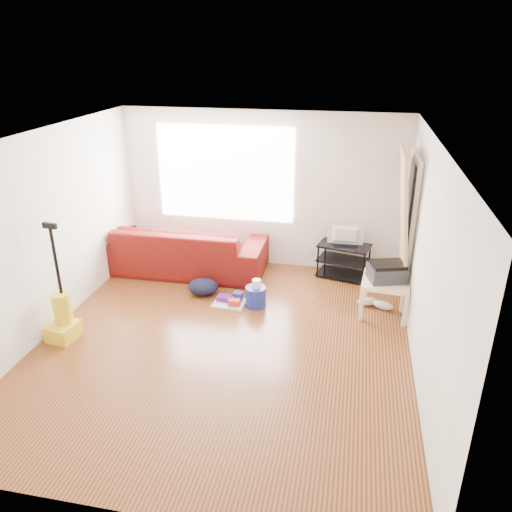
% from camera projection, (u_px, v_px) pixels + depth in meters
% --- Properties ---
extents(room, '(4.51, 5.01, 2.51)m').
position_uv_depth(room, '(231.00, 245.00, 5.81)').
color(room, '#402711').
rests_on(room, ground).
extents(sofa, '(2.63, 1.03, 0.77)m').
position_uv_depth(sofa, '(184.00, 270.00, 8.15)').
color(sofa, '#440D05').
rests_on(sofa, ground).
extents(tv_stand, '(0.86, 0.61, 0.54)m').
position_uv_depth(tv_stand, '(344.00, 260.00, 7.82)').
color(tv_stand, black).
rests_on(tv_stand, ground).
extents(tv, '(0.55, 0.07, 0.32)m').
position_uv_depth(tv, '(345.00, 235.00, 7.66)').
color(tv, black).
rests_on(tv, tv_stand).
extents(side_table, '(0.67, 0.67, 0.51)m').
position_uv_depth(side_table, '(386.00, 285.00, 6.69)').
color(side_table, beige).
rests_on(side_table, ground).
extents(printer, '(0.56, 0.48, 0.25)m').
position_uv_depth(printer, '(387.00, 272.00, 6.61)').
color(printer, '#232327').
rests_on(printer, side_table).
extents(bucket, '(0.34, 0.34, 0.29)m').
position_uv_depth(bucket, '(256.00, 305.00, 7.05)').
color(bucket, navy).
rests_on(bucket, ground).
extents(toilet_paper, '(0.12, 0.12, 0.11)m').
position_uv_depth(toilet_paper, '(257.00, 293.00, 6.98)').
color(toilet_paper, white).
rests_on(toilet_paper, bucket).
extents(cleaning_tray, '(0.46, 0.38, 0.16)m').
position_uv_depth(cleaning_tray, '(230.00, 301.00, 7.07)').
color(cleaning_tray, silver).
rests_on(cleaning_tray, ground).
extents(backpack, '(0.49, 0.42, 0.24)m').
position_uv_depth(backpack, '(203.00, 294.00, 7.36)').
color(backpack, black).
rests_on(backpack, ground).
extents(sneakers, '(0.52, 0.27, 0.12)m').
position_uv_depth(sneakers, '(375.00, 303.00, 6.99)').
color(sneakers, silver).
rests_on(sneakers, ground).
extents(vacuum, '(0.36, 0.40, 1.51)m').
position_uv_depth(vacuum, '(63.00, 318.00, 6.20)').
color(vacuum, gold).
rests_on(vacuum, ground).
extents(door_panel, '(0.27, 0.88, 2.19)m').
position_uv_depth(door_panel, '(395.00, 302.00, 7.15)').
color(door_panel, '#AC7E4B').
rests_on(door_panel, ground).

